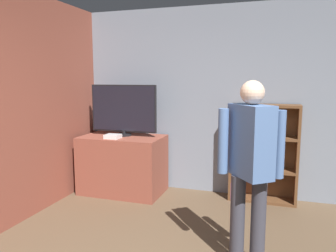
# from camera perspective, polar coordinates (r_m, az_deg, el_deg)

# --- Properties ---
(wall_back) EXTENTS (6.28, 0.06, 2.70)m
(wall_back) POSITION_cam_1_polar(r_m,az_deg,el_deg) (4.78, 10.28, 4.19)
(wall_back) COLOR gray
(wall_back) RESTS_ON ground_plane
(wall_side_brick) EXTENTS (0.06, 4.67, 2.70)m
(wall_side_brick) POSITION_cam_1_polar(r_m,az_deg,el_deg) (4.24, -23.65, 3.14)
(wall_side_brick) COLOR brown
(wall_side_brick) RESTS_ON ground_plane
(tv_ledge) EXTENTS (1.19, 0.71, 0.84)m
(tv_ledge) POSITION_cam_1_polar(r_m,az_deg,el_deg) (4.91, -7.86, -6.63)
(tv_ledge) COLOR brown
(tv_ledge) RESTS_ON ground_plane
(television) EXTENTS (1.01, 0.22, 0.75)m
(television) POSITION_cam_1_polar(r_m,az_deg,el_deg) (4.83, -7.74, 2.84)
(television) COLOR black
(television) RESTS_ON tv_ledge
(game_console) EXTENTS (0.20, 0.18, 0.06)m
(game_console) POSITION_cam_1_polar(r_m,az_deg,el_deg) (4.67, -9.59, -1.80)
(game_console) COLOR white
(game_console) RESTS_ON tv_ledge
(bookshelf) EXTENTS (0.90, 0.28, 1.34)m
(bookshelf) POSITION_cam_1_polar(r_m,az_deg,el_deg) (4.66, 15.35, -4.38)
(bookshelf) COLOR brown
(bookshelf) RESTS_ON ground_plane
(person) EXTENTS (0.56, 0.46, 1.66)m
(person) POSITION_cam_1_polar(r_m,az_deg,el_deg) (2.93, 14.07, -5.74)
(person) COLOR #383842
(person) RESTS_ON ground_plane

